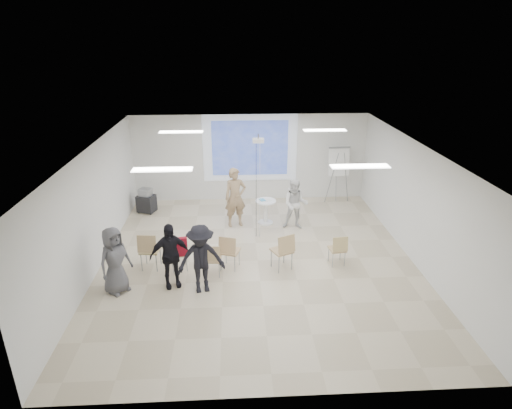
{
  "coord_description": "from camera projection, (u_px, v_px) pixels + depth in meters",
  "views": [
    {
      "loc": [
        -0.59,
        -9.76,
        5.49
      ],
      "look_at": [
        0.0,
        0.8,
        1.25
      ],
      "focal_mm": 30.0,
      "sensor_mm": 36.0,
      "label": 1
    }
  ],
  "objects": [
    {
      "name": "fluor_panel_ne",
      "position": [
        325.0,
        130.0,
        11.97
      ],
      "size": [
        1.2,
        0.3,
        0.02
      ],
      "primitive_type": "cube",
      "color": "white",
      "rests_on": "ceiling"
    },
    {
      "name": "chair_left_inner",
      "position": [
        212.0,
        258.0,
        10.23
      ],
      "size": [
        0.42,
        0.45,
        0.85
      ],
      "rotation": [
        0.0,
        0.0,
        -0.06
      ],
      "color": "tan",
      "rests_on": "floor"
    },
    {
      "name": "projection_image",
      "position": [
        250.0,
        148.0,
        14.57
      ],
      "size": [
        2.6,
        0.01,
        1.9
      ],
      "primitive_type": "cube",
      "color": "#2F47A3",
      "rests_on": "wall_back"
    },
    {
      "name": "red_jacket",
      "position": [
        177.0,
        247.0,
        10.26
      ],
      "size": [
        0.5,
        0.21,
        0.47
      ],
      "primitive_type": "cube",
      "rotation": [
        0.0,
        0.0,
        0.2
      ],
      "color": "#A91427",
      "rests_on": "chair_left_mid"
    },
    {
      "name": "ceiling_projector",
      "position": [
        258.0,
        145.0,
        11.51
      ],
      "size": [
        0.3,
        0.25,
        3.0
      ],
      "color": "white",
      "rests_on": "ceiling"
    },
    {
      "name": "chair_left_mid",
      "position": [
        179.0,
        252.0,
        10.47
      ],
      "size": [
        0.49,
        0.52,
        0.89
      ],
      "rotation": [
        0.0,
        0.0,
        0.2
      ],
      "color": "tan",
      "rests_on": "floor"
    },
    {
      "name": "ceiling",
      "position": [
        258.0,
        146.0,
        9.98
      ],
      "size": [
        8.0,
        9.0,
        0.1
      ],
      "primitive_type": "cube",
      "color": "white",
      "rests_on": "wall_back"
    },
    {
      "name": "controller_right",
      "position": [
        289.0,
        189.0,
        12.78
      ],
      "size": [
        0.06,
        0.12,
        0.04
      ],
      "primitive_type": "cube",
      "rotation": [
        0.0,
        0.0,
        -0.16
      ],
      "color": "silver",
      "rests_on": "player_right"
    },
    {
      "name": "fluor_panel_sw",
      "position": [
        162.0,
        169.0,
        8.52
      ],
      "size": [
        1.2,
        0.3,
        0.02
      ],
      "primitive_type": "cube",
      "color": "white",
      "rests_on": "ceiling"
    },
    {
      "name": "fluor_panel_nw",
      "position": [
        181.0,
        132.0,
        11.76
      ],
      "size": [
        1.2,
        0.3,
        0.02
      ],
      "primitive_type": "cube",
      "color": "white",
      "rests_on": "ceiling"
    },
    {
      "name": "audience_left",
      "position": [
        170.0,
        251.0,
        9.68
      ],
      "size": [
        1.19,
        0.92,
        1.81
      ],
      "primitive_type": "imported",
      "rotation": [
        0.0,
        0.0,
        0.3
      ],
      "color": "black",
      "rests_on": "floor"
    },
    {
      "name": "wall_back",
      "position": [
        250.0,
        158.0,
        14.78
      ],
      "size": [
        8.0,
        0.1,
        3.0
      ],
      "primitive_type": "cube",
      "color": "silver",
      "rests_on": "floor"
    },
    {
      "name": "wall_right",
      "position": [
        418.0,
        204.0,
        10.77
      ],
      "size": [
        0.1,
        9.0,
        3.0
      ],
      "primitive_type": "cube",
      "color": "silver",
      "rests_on": "floor"
    },
    {
      "name": "chair_far_left",
      "position": [
        149.0,
        248.0,
        10.49
      ],
      "size": [
        0.52,
        0.55,
        0.99
      ],
      "rotation": [
        0.0,
        0.0,
        -0.11
      ],
      "color": "tan",
      "rests_on": "floor"
    },
    {
      "name": "chair_right_far",
      "position": [
        338.0,
        248.0,
        10.72
      ],
      "size": [
        0.44,
        0.46,
        0.84
      ],
      "rotation": [
        0.0,
        0.0,
        0.11
      ],
      "color": "tan",
      "rests_on": "floor"
    },
    {
      "name": "chair_center",
      "position": [
        229.0,
        250.0,
        10.51
      ],
      "size": [
        0.56,
        0.58,
        0.93
      ],
      "rotation": [
        0.0,
        0.0,
        -0.33
      ],
      "color": "tan",
      "rests_on": "floor"
    },
    {
      "name": "player_right",
      "position": [
        296.0,
        202.0,
        12.67
      ],
      "size": [
        0.92,
        0.78,
        1.71
      ],
      "primitive_type": "imported",
      "rotation": [
        0.0,
        0.0,
        -0.16
      ],
      "color": "white",
      "rests_on": "floor"
    },
    {
      "name": "laptop",
      "position": [
        213.0,
        257.0,
        10.33
      ],
      "size": [
        0.32,
        0.24,
        0.02
      ],
      "primitive_type": "imported",
      "rotation": [
        0.0,
        0.0,
        3.09
      ],
      "color": "black",
      "rests_on": "chair_left_inner"
    },
    {
      "name": "chair_right_inner",
      "position": [
        284.0,
        249.0,
        10.48
      ],
      "size": [
        0.63,
        0.64,
        0.98
      ],
      "rotation": [
        0.0,
        0.0,
        0.44
      ],
      "color": "tan",
      "rests_on": "floor"
    },
    {
      "name": "pedestal_table",
      "position": [
        266.0,
        210.0,
        13.13
      ],
      "size": [
        0.82,
        0.82,
        0.78
      ],
      "rotation": [
        0.0,
        0.0,
        0.36
      ],
      "color": "white",
      "rests_on": "floor"
    },
    {
      "name": "floor",
      "position": [
        258.0,
        262.0,
        11.14
      ],
      "size": [
        8.0,
        9.0,
        0.1
      ],
      "primitive_type": "cube",
      "color": "beige",
      "rests_on": "ground"
    },
    {
      "name": "av_cart",
      "position": [
        146.0,
        201.0,
        14.0
      ],
      "size": [
        0.66,
        0.6,
        0.81
      ],
      "rotation": [
        0.0,
        0.0,
        -0.36
      ],
      "color": "black",
      "rests_on": "floor"
    },
    {
      "name": "player_left",
      "position": [
        235.0,
        194.0,
        12.8
      ],
      "size": [
        0.86,
        0.69,
        2.06
      ],
      "primitive_type": "imported",
      "rotation": [
        0.0,
        0.0,
        0.26
      ],
      "color": "tan",
      "rests_on": "floor"
    },
    {
      "name": "audience_mid",
      "position": [
        201.0,
        255.0,
        9.48
      ],
      "size": [
        1.31,
        0.88,
        1.86
      ],
      "primitive_type": "imported",
      "rotation": [
        0.0,
        0.0,
        0.2
      ],
      "color": "black",
      "rests_on": "floor"
    },
    {
      "name": "fluor_panel_se",
      "position": [
        360.0,
        166.0,
        8.73
      ],
      "size": [
        1.2,
        0.3,
        0.02
      ],
      "primitive_type": "cube",
      "color": "white",
      "rests_on": "ceiling"
    },
    {
      "name": "audience_outer",
      "position": [
        114.0,
        257.0,
        9.48
      ],
      "size": [
        0.99,
        1.03,
        1.77
      ],
      "primitive_type": "imported",
      "rotation": [
        0.0,
        0.0,
        0.87
      ],
      "color": "#59595E",
      "rests_on": "floor"
    },
    {
      "name": "flipchart_easel",
      "position": [
        339.0,
        162.0,
        14.46
      ],
      "size": [
        0.85,
        0.64,
        1.97
      ],
      "rotation": [
        0.0,
        0.0,
        0.05
      ],
      "color": "gray",
      "rests_on": "floor"
    },
    {
      "name": "wall_left",
      "position": [
        91.0,
        211.0,
        10.35
      ],
      "size": [
        0.1,
        9.0,
        3.0
      ],
      "primitive_type": "cube",
      "color": "silver",
      "rests_on": "floor"
    },
    {
      "name": "projection_halo",
      "position": [
        250.0,
        148.0,
        14.59
      ],
      "size": [
        3.2,
        0.01,
        2.3
      ],
      "primitive_type": "cube",
      "color": "silver",
      "rests_on": "wall_back"
    },
    {
      "name": "controller_left",
      "position": [
        241.0,
        181.0,
        12.91
      ],
      "size": [
        0.07,
        0.13,
        0.04
      ],
      "primitive_type": "cube",
      "rotation": [
        0.0,
        0.0,
        0.26
      ],
      "color": "white",
      "rests_on": "player_left"
    }
  ]
}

